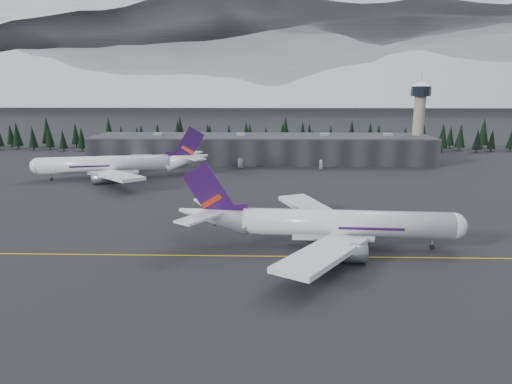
{
  "coord_description": "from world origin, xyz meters",
  "views": [
    {
      "loc": [
        2.97,
        -93.78,
        35.32
      ],
      "look_at": [
        0.0,
        20.0,
        9.0
      ],
      "focal_mm": 32.0,
      "sensor_mm": 36.0,
      "label": 1
    }
  ],
  "objects_px": {
    "gse_vehicle_b": "(321,167)",
    "jet_parked": "(121,164)",
    "control_tower": "(419,112)",
    "terminal": "(262,148)",
    "gse_vehicle_a": "(240,167)",
    "jet_main": "(321,223)"
  },
  "relations": [
    {
      "from": "gse_vehicle_b",
      "to": "jet_parked",
      "type": "bearing_deg",
      "value": -110.83
    },
    {
      "from": "control_tower",
      "to": "jet_parked",
      "type": "height_order",
      "value": "control_tower"
    },
    {
      "from": "terminal",
      "to": "gse_vehicle_a",
      "type": "distance_m",
      "value": 22.92
    },
    {
      "from": "terminal",
      "to": "control_tower",
      "type": "relative_size",
      "value": 4.24
    },
    {
      "from": "jet_main",
      "to": "jet_parked",
      "type": "relative_size",
      "value": 0.96
    },
    {
      "from": "gse_vehicle_a",
      "to": "gse_vehicle_b",
      "type": "bearing_deg",
      "value": -13.45
    },
    {
      "from": "control_tower",
      "to": "gse_vehicle_b",
      "type": "height_order",
      "value": "control_tower"
    },
    {
      "from": "control_tower",
      "to": "jet_parked",
      "type": "distance_m",
      "value": 138.9
    },
    {
      "from": "terminal",
      "to": "gse_vehicle_b",
      "type": "distance_m",
      "value": 34.04
    },
    {
      "from": "jet_parked",
      "to": "jet_main",
      "type": "bearing_deg",
      "value": 120.37
    },
    {
      "from": "control_tower",
      "to": "jet_main",
      "type": "bearing_deg",
      "value": -115.97
    },
    {
      "from": "gse_vehicle_a",
      "to": "gse_vehicle_b",
      "type": "distance_m",
      "value": 35.66
    },
    {
      "from": "jet_main",
      "to": "jet_parked",
      "type": "distance_m",
      "value": 103.97
    },
    {
      "from": "jet_parked",
      "to": "gse_vehicle_a",
      "type": "relative_size",
      "value": 13.95
    },
    {
      "from": "jet_main",
      "to": "terminal",
      "type": "bearing_deg",
      "value": 100.5
    },
    {
      "from": "jet_parked",
      "to": "gse_vehicle_a",
      "type": "bearing_deg",
      "value": -165.18
    },
    {
      "from": "terminal",
      "to": "gse_vehicle_a",
      "type": "bearing_deg",
      "value": -114.16
    },
    {
      "from": "terminal",
      "to": "jet_main",
      "type": "relative_size",
      "value": 2.47
    },
    {
      "from": "control_tower",
      "to": "jet_parked",
      "type": "xyz_separation_m",
      "value": [
        -129.8,
        -46.17,
        -17.74
      ]
    },
    {
      "from": "gse_vehicle_b",
      "to": "terminal",
      "type": "bearing_deg",
      "value": -164.07
    },
    {
      "from": "control_tower",
      "to": "jet_parked",
      "type": "bearing_deg",
      "value": -160.42
    },
    {
      "from": "terminal",
      "to": "control_tower",
      "type": "xyz_separation_m",
      "value": [
        75.0,
        3.0,
        17.11
      ]
    }
  ]
}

